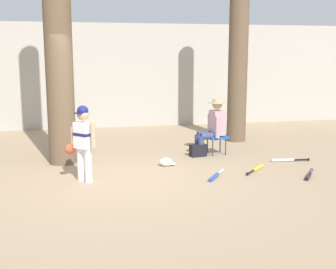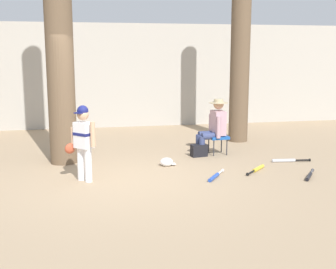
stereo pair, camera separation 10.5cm
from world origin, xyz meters
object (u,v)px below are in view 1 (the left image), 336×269
young_ballplayer (83,139)px  handbag_beside_stool (198,150)px  bat_blue_youth (215,176)px  folding_stool (217,138)px  bat_yellow_trainer (257,169)px  bat_aluminum_silver (286,160)px  bat_black_composite (309,175)px  tree_near_player (57,15)px  seated_spectator (213,125)px  tree_behind_spectator (238,54)px  batting_helmet_white (166,162)px

young_ballplayer → handbag_beside_stool: young_ballplayer is taller
bat_blue_youth → folding_stool: bearing=70.9°
bat_yellow_trainer → bat_aluminum_silver: same height
folding_stool → young_ballplayer: bearing=-152.2°
bat_black_composite → bat_aluminum_silver: same height
bat_black_composite → young_ballplayer: bearing=171.5°
young_ballplayer → bat_blue_youth: 2.38m
tree_near_player → bat_aluminum_silver: tree_near_player is taller
tree_near_player → handbag_beside_stool: (2.79, -0.02, -2.74)m
seated_spectator → bat_yellow_trainer: size_ratio=2.14×
handbag_beside_stool → bat_black_composite: size_ratio=0.56×
folding_stool → handbag_beside_stool: bearing=-164.0°
handbag_beside_stool → bat_blue_youth: (-0.17, -1.67, -0.10)m
folding_stool → bat_black_composite: bearing=-64.1°
tree_behind_spectator → tree_near_player: bearing=-161.0°
handbag_beside_stool → bat_yellow_trainer: handbag_beside_stool is taller
young_ballplayer → folding_stool: size_ratio=3.04×
tree_near_player → tree_behind_spectator: (4.20, 1.45, -0.72)m
bat_black_composite → bat_blue_youth: bearing=169.9°
young_ballplayer → folding_stool: 3.27m
tree_behind_spectator → folding_stool: tree_behind_spectator is taller
handbag_beside_stool → folding_stool: bearing=16.0°
batting_helmet_white → young_ballplayer: bearing=-155.2°
bat_yellow_trainer → batting_helmet_white: bearing=156.4°
folding_stool → batting_helmet_white: size_ratio=1.43×
tree_behind_spectator → batting_helmet_white: 3.72m
tree_near_player → bat_aluminum_silver: 5.30m
bat_yellow_trainer → bat_blue_youth: 0.98m
handbag_beside_stool → seated_spectator: bearing=19.1°
young_ballplayer → bat_black_composite: bearing=-8.5°
tree_behind_spectator → seated_spectator: bearing=-128.0°
bat_aluminum_silver → bat_yellow_trainer: bearing=-148.9°
batting_helmet_white → tree_behind_spectator: bearing=43.4°
batting_helmet_white → folding_stool: bearing=31.2°
tree_behind_spectator → young_ballplayer: 4.98m
bat_black_composite → batting_helmet_white: (-2.30, 1.32, 0.04)m
bat_yellow_trainer → batting_helmet_white: 1.73m
folding_stool → seated_spectator: size_ratio=0.36×
bat_black_composite → batting_helmet_white: 2.65m
tree_near_player → folding_stool: size_ratio=15.28×
batting_helmet_white → tree_near_player: bearing=161.1°
young_ballplayer → bat_black_composite: size_ratio=2.16×
bat_black_composite → bat_yellow_trainer: (-0.71, 0.63, -0.00)m
young_ballplayer → handbag_beside_stool: 2.86m
folding_stool → bat_black_composite: (1.02, -2.10, -0.33)m
seated_spectator → handbag_beside_stool: size_ratio=3.53×
bat_aluminum_silver → seated_spectator: bearing=142.6°
bat_blue_youth → young_ballplayer: bearing=172.7°
bat_yellow_trainer → young_ballplayer: bearing=-179.2°
tree_near_player → bat_black_composite: tree_near_player is taller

